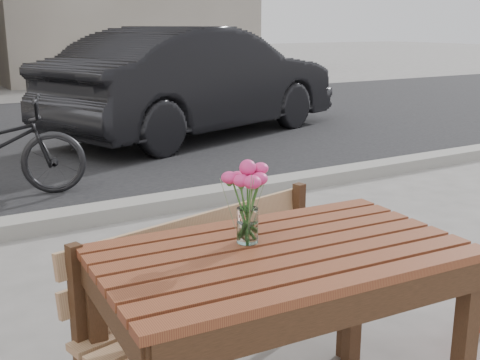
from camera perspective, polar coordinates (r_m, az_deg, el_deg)
name	(u,v)px	position (r m, az deg, el deg)	size (l,w,h in m)	color
street	(23,168)	(6.78, -19.88, 1.10)	(30.00, 8.12, 0.12)	black
main_table	(281,282)	(2.11, 3.95, -9.66)	(1.29, 0.80, 0.77)	maroon
main_bench	(216,282)	(2.50, -2.27, -9.60)	(1.33, 0.65, 0.80)	#A07352
main_vase	(248,192)	(2.05, 0.72, -1.13)	(0.16, 0.16, 0.29)	white
parked_car	(199,82)	(8.40, -3.95, 9.29)	(1.57, 4.49, 1.48)	black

